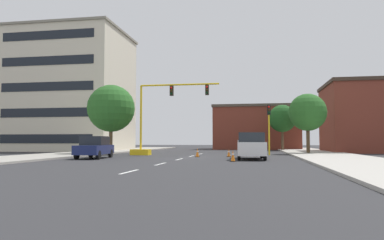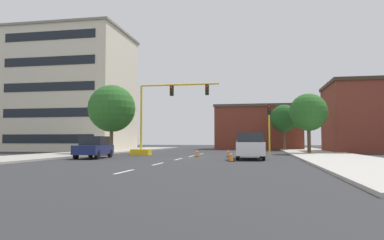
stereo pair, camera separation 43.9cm
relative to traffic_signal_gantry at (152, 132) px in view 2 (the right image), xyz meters
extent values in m
plane|color=#2D2D30|center=(4.22, -3.98, -2.21)|extent=(160.00, 160.00, 0.00)
cube|color=#9E998E|center=(-7.71, 4.02, -2.14)|extent=(6.00, 56.00, 0.14)
cube|color=#B2ADA3|center=(16.15, 4.02, -2.14)|extent=(6.00, 56.00, 0.14)
cube|color=silver|center=(4.22, -17.98, -2.21)|extent=(0.16, 2.40, 0.01)
cube|color=silver|center=(4.22, -12.48, -2.21)|extent=(0.16, 2.40, 0.01)
cube|color=silver|center=(4.22, -6.98, -2.21)|extent=(0.16, 2.40, 0.01)
cube|color=silver|center=(4.22, -1.48, -2.21)|extent=(0.16, 2.40, 0.01)
cube|color=silver|center=(4.22, 4.02, -2.21)|extent=(0.16, 2.40, 0.01)
cube|color=beige|center=(-15.38, 12.65, 5.82)|extent=(15.01, 11.81, 16.06)
cube|color=gray|center=(-15.38, 12.65, 14.00)|extent=(15.41, 12.21, 0.30)
cube|color=black|center=(-15.38, 6.71, -0.61)|extent=(12.31, 0.06, 1.10)
cube|color=black|center=(-15.38, 6.71, 2.61)|extent=(12.31, 0.06, 1.10)
cube|color=black|center=(-15.38, 6.71, 5.82)|extent=(12.31, 0.06, 1.10)
cube|color=black|center=(-15.38, 6.71, 9.03)|extent=(12.31, 0.06, 1.10)
cube|color=black|center=(-15.38, 6.71, 12.25)|extent=(12.31, 0.06, 1.10)
cube|color=brown|center=(10.08, 26.07, 1.05)|extent=(13.19, 9.93, 6.52)
cube|color=#4C4238|center=(10.08, 26.07, 4.51)|extent=(13.49, 10.23, 0.40)
cube|color=black|center=(10.08, 21.07, -1.11)|extent=(1.10, 0.06, 2.20)
cube|color=brown|center=(23.88, 12.10, 1.71)|extent=(11.08, 9.68, 7.85)
cube|color=#3D2D23|center=(23.88, 12.10, 5.84)|extent=(11.38, 9.98, 0.40)
cube|color=yellow|center=(-1.06, 0.00, -1.94)|extent=(1.80, 1.20, 0.55)
cylinder|color=yellow|center=(-1.06, 0.00, 1.44)|extent=(0.20, 0.20, 6.20)
cylinder|color=yellow|center=(2.75, 0.00, 4.54)|extent=(7.63, 0.16, 0.16)
cube|color=black|center=(1.99, 0.00, 3.96)|extent=(0.32, 0.36, 0.95)
sphere|color=red|center=(1.99, -0.19, 4.24)|extent=(0.20, 0.20, 0.20)
sphere|color=#38280A|center=(1.99, -0.19, 3.96)|extent=(0.20, 0.20, 0.20)
sphere|color=black|center=(1.99, -0.19, 3.68)|extent=(0.20, 0.20, 0.20)
cube|color=black|center=(5.42, 0.00, 3.96)|extent=(0.32, 0.36, 0.95)
sphere|color=red|center=(5.42, -0.19, 4.24)|extent=(0.20, 0.20, 0.20)
sphere|color=#38280A|center=(5.42, -0.19, 3.96)|extent=(0.20, 0.20, 0.20)
sphere|color=black|center=(5.42, -0.19, 3.68)|extent=(0.20, 0.20, 0.20)
cylinder|color=yellow|center=(11.17, 1.46, 0.19)|extent=(0.14, 0.14, 4.80)
cube|color=black|center=(11.17, 1.46, 2.11)|extent=(0.32, 0.36, 0.95)
sphere|color=red|center=(11.17, 1.27, 2.39)|extent=(0.20, 0.20, 0.20)
sphere|color=#38280A|center=(11.17, 1.27, 2.11)|extent=(0.20, 0.20, 0.20)
sphere|color=black|center=(11.17, 1.27, 1.83)|extent=(0.20, 0.20, 0.20)
cylinder|color=brown|center=(13.62, 17.84, -0.70)|extent=(0.36, 0.36, 3.03)
sphere|color=#1E511E|center=(13.62, 17.84, 2.24)|extent=(3.81, 3.81, 3.81)
cylinder|color=brown|center=(-4.57, 1.05, -0.77)|extent=(0.36, 0.36, 2.87)
sphere|color=#286023|center=(-4.57, 1.05, 2.46)|extent=(4.80, 4.80, 4.80)
cylinder|color=#4C3823|center=(15.26, 5.23, -0.77)|extent=(0.36, 0.36, 2.87)
sphere|color=#286023|center=(15.26, 5.23, 2.12)|extent=(3.88, 3.88, 3.88)
cube|color=white|center=(9.53, -5.97, -1.40)|extent=(2.23, 5.48, 0.95)
cube|color=#1E2328|center=(9.57, -6.86, -0.57)|extent=(1.92, 1.88, 0.70)
cube|color=white|center=(9.48, -4.78, -0.84)|extent=(2.12, 2.89, 0.16)
cylinder|color=black|center=(10.51, -7.76, -1.87)|extent=(0.25, 0.69, 0.68)
cylinder|color=black|center=(8.71, -7.84, -1.87)|extent=(0.25, 0.69, 0.68)
cylinder|color=black|center=(10.35, -4.09, -1.87)|extent=(0.25, 0.69, 0.68)
cylinder|color=black|center=(8.55, -4.17, -1.87)|extent=(0.25, 0.69, 0.68)
cube|color=navy|center=(-2.58, -6.98, -1.52)|extent=(2.31, 4.67, 0.70)
cube|color=#1E2328|center=(-2.59, -6.89, -0.82)|extent=(1.93, 2.46, 0.70)
cylinder|color=black|center=(-3.56, -5.55, -1.87)|extent=(0.29, 0.70, 0.68)
cylinder|color=black|center=(-1.92, -5.38, -1.87)|extent=(0.29, 0.70, 0.68)
cylinder|color=black|center=(-3.24, -8.59, -1.87)|extent=(0.29, 0.70, 0.68)
cylinder|color=black|center=(-1.60, -8.42, -1.87)|extent=(0.29, 0.70, 0.68)
cube|color=black|center=(8.37, -9.40, -2.19)|extent=(0.36, 0.36, 0.04)
cone|color=orange|center=(8.37, -9.40, -1.81)|extent=(0.28, 0.28, 0.73)
cylinder|color=white|center=(8.37, -9.40, -1.72)|extent=(0.19, 0.19, 0.08)
cube|color=black|center=(4.99, -3.18, -2.19)|extent=(0.36, 0.36, 0.04)
cone|color=orange|center=(4.99, -3.18, -1.82)|extent=(0.28, 0.28, 0.71)
cylinder|color=white|center=(4.99, -3.18, -1.73)|extent=(0.19, 0.19, 0.08)
cube|color=black|center=(7.61, -2.39, -2.19)|extent=(0.36, 0.36, 0.04)
cone|color=orange|center=(7.61, -2.39, -1.85)|extent=(0.28, 0.28, 0.64)
cylinder|color=white|center=(7.61, -2.39, -1.77)|extent=(0.19, 0.19, 0.08)
camera|label=1|loc=(9.82, -33.69, -0.79)|focal=33.86mm
camera|label=2|loc=(10.25, -33.61, -0.79)|focal=33.86mm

